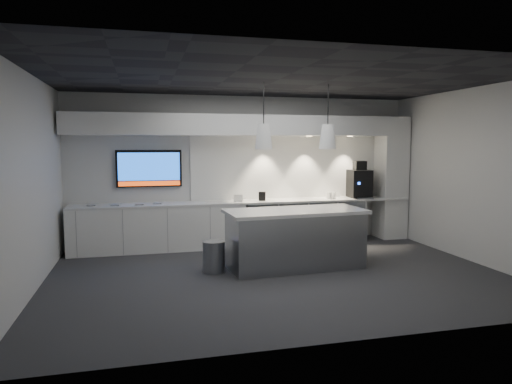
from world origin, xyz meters
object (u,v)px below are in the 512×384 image
object	(u,v)px
bin	(214,257)
coffee_machine	(359,182)
wall_tv	(149,169)
island	(295,238)

from	to	relation	value
bin	coffee_machine	bearing A→B (deg)	27.78
wall_tv	coffee_machine	world-z (taller)	wall_tv
wall_tv	island	bearing A→B (deg)	-42.66
wall_tv	bin	xyz separation A→B (m)	(0.94, -2.04, -1.31)
wall_tv	coffee_machine	bearing A→B (deg)	-3.24
island	coffee_machine	size ratio (longest dim) A/B	3.00
island	bin	xyz separation A→B (m)	(-1.34, 0.06, -0.24)
bin	island	bearing A→B (deg)	-2.64
wall_tv	coffee_machine	xyz separation A→B (m)	(4.36, -0.25, -0.34)
island	bin	distance (m)	1.37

